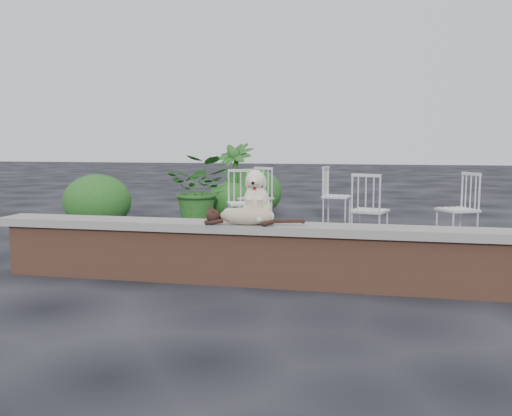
% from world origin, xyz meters
% --- Properties ---
extents(ground, '(60.00, 60.00, 0.00)m').
position_xyz_m(ground, '(0.00, 0.00, 0.00)').
color(ground, black).
rests_on(ground, ground).
extents(brick_wall, '(6.00, 0.30, 0.50)m').
position_xyz_m(brick_wall, '(0.00, 0.00, 0.25)').
color(brick_wall, brown).
rests_on(brick_wall, ground).
extents(capstone, '(6.20, 0.40, 0.08)m').
position_xyz_m(capstone, '(0.00, 0.00, 0.54)').
color(capstone, slate).
rests_on(capstone, brick_wall).
extents(dog, '(0.35, 0.46, 0.51)m').
position_xyz_m(dog, '(-0.49, 0.03, 0.84)').
color(dog, beige).
rests_on(dog, capstone).
extents(cat, '(1.08, 0.31, 0.18)m').
position_xyz_m(cat, '(-0.57, -0.12, 0.67)').
color(cat, tan).
rests_on(cat, capstone).
extents(chair_a, '(0.73, 0.73, 0.94)m').
position_xyz_m(chair_a, '(-1.29, 2.77, 0.47)').
color(chair_a, silver).
rests_on(chair_a, ground).
extents(chair_d, '(0.76, 0.76, 0.94)m').
position_xyz_m(chair_d, '(1.64, 2.62, 0.47)').
color(chair_d, silver).
rests_on(chair_d, ground).
extents(chair_e, '(0.64, 0.64, 0.94)m').
position_xyz_m(chair_e, '(-0.04, 4.10, 0.47)').
color(chair_e, silver).
rests_on(chair_e, ground).
extents(chair_c, '(0.69, 0.69, 0.94)m').
position_xyz_m(chair_c, '(0.52, 2.28, 0.47)').
color(chair_c, silver).
rests_on(chair_c, ground).
extents(chair_b, '(0.76, 0.76, 0.94)m').
position_xyz_m(chair_b, '(-1.27, 3.54, 0.47)').
color(chair_b, silver).
rests_on(chair_b, ground).
extents(potted_plant_a, '(1.06, 0.94, 1.13)m').
position_xyz_m(potted_plant_a, '(-2.28, 3.79, 0.56)').
color(potted_plant_a, '#2A5217').
rests_on(potted_plant_a, ground).
extents(potted_plant_b, '(0.95, 0.95, 1.32)m').
position_xyz_m(potted_plant_b, '(-1.93, 4.67, 0.66)').
color(potted_plant_b, '#2A5217').
rests_on(potted_plant_b, ground).
extents(shrubbery, '(3.22, 3.04, 0.91)m').
position_xyz_m(shrubbery, '(-2.55, 4.25, 0.38)').
color(shrubbery, '#2A5217').
rests_on(shrubbery, ground).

